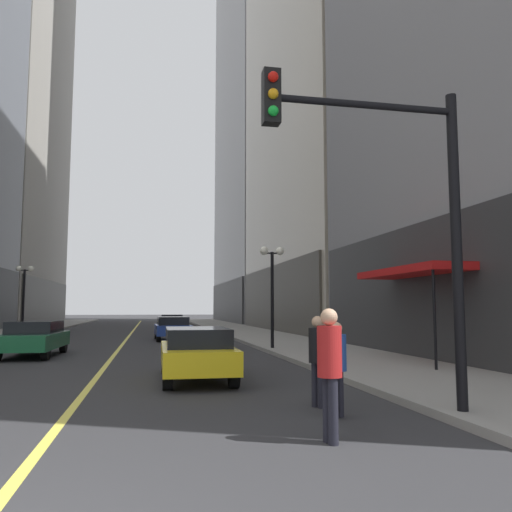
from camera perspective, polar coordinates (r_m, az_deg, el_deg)
The scene contains 17 objects.
ground_plane at distance 38.98m, azimuth -13.55°, elevation -8.24°, with size 200.00×200.00×0.00m, color #2D2D30.
sidewalk_left at distance 40.12m, azimuth -25.52°, elevation -7.66°, with size 4.50×78.00×0.15m, color gray.
sidewalk_right at distance 39.55m, azimuth -1.40°, elevation -8.25°, with size 4.50×78.00×0.15m, color gray.
lane_centre_stripe at distance 38.97m, azimuth -13.55°, elevation -8.24°, with size 0.16×70.00×0.01m, color #E5D64C.
building_right_mid at distance 47.13m, azimuth 11.79°, elevation 21.52°, with size 15.72×24.00×46.74m.
storefront_awning_right at distance 17.64m, azimuth 16.78°, elevation -1.70°, with size 1.60×5.30×3.12m.
car_yellow at distance 13.41m, azimuth -6.56°, elevation -10.43°, with size 1.77×4.26×1.32m.
car_green at distance 21.46m, azimuth -23.25°, elevation -8.21°, with size 1.97×4.52×1.32m.
car_blue at distance 29.87m, azimuth -9.18°, elevation -7.77°, with size 2.00×4.08×1.32m.
car_maroon at distance 39.35m, azimuth -9.27°, elevation -7.25°, with size 1.80×4.23×1.32m.
pedestrian_in_blue_hoodie at distance 9.01m, azimuth 8.84°, elevation -11.44°, with size 0.48×0.48×1.59m.
pedestrian_in_red_jacket at distance 7.32m, azimuth 8.11°, elevation -11.62°, with size 0.38×0.38×1.82m.
pedestrian_in_black_coat at distance 9.85m, azimuth 6.82°, elevation -10.64°, with size 0.45×0.45×1.67m.
traffic_light_near_right at distance 8.97m, azimuth 15.32°, elevation 6.81°, with size 3.43×0.35×5.65m.
street_lamp_left_far at distance 35.26m, azimuth -24.16°, elevation -2.89°, with size 1.06×0.36×4.43m.
street_lamp_right_mid at distance 22.06m, azimuth 1.79°, elevation -2.00°, with size 1.06×0.36×4.43m.
fire_hydrant_right at distance 17.53m, azimuth 7.13°, elevation -10.34°, with size 0.28×0.28×0.80m, color red.
Camera 1 is at (1.37, -3.91, 1.83)m, focal length 36.34 mm.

